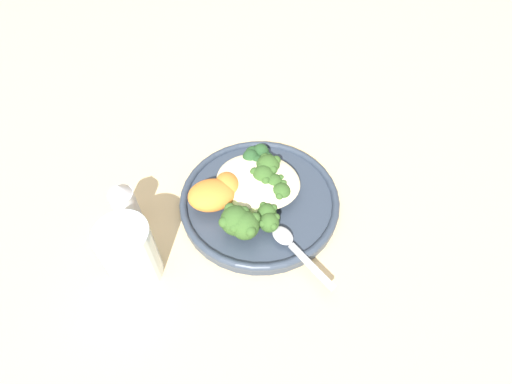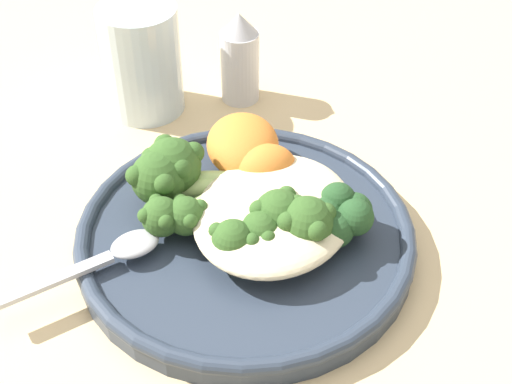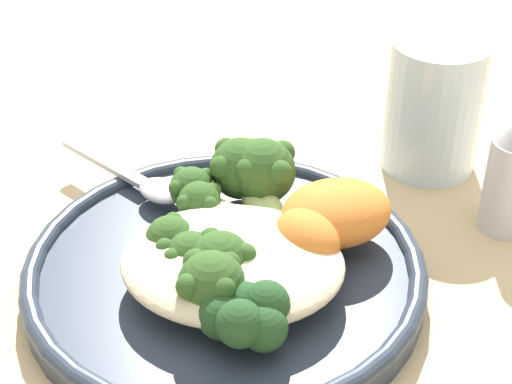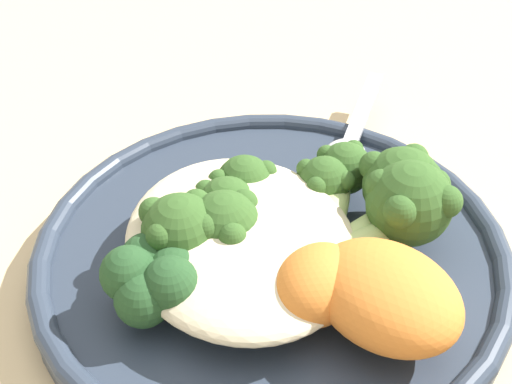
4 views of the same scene
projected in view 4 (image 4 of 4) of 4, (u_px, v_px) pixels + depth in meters
ground_plane at (242, 290)px, 0.37m from camera, size 4.00×4.00×0.00m
plate at (272, 256)px, 0.37m from camera, size 0.25×0.25×0.02m
quinoa_mound at (235, 243)px, 0.34m from camera, size 0.13×0.11×0.03m
broccoli_stalk_0 at (396, 212)px, 0.35m from camera, size 0.06×0.10×0.04m
broccoli_stalk_1 at (389, 198)px, 0.36m from camera, size 0.07×0.11×0.04m
broccoli_stalk_2 at (336, 195)px, 0.37m from camera, size 0.09×0.07×0.03m
broccoli_stalk_3 at (321, 202)px, 0.37m from camera, size 0.09×0.06×0.03m
broccoli_stalk_4 at (256, 202)px, 0.37m from camera, size 0.09×0.04×0.03m
broccoli_stalk_5 at (237, 216)px, 0.36m from camera, size 0.08×0.05×0.03m
broccoli_stalk_6 at (243, 238)px, 0.34m from camera, size 0.08×0.07×0.04m
broccoli_stalk_7 at (195, 237)px, 0.34m from camera, size 0.07×0.08×0.04m
sweet_potato_chunk_0 at (317, 285)px, 0.32m from camera, size 0.06×0.06×0.03m
sweet_potato_chunk_1 at (387, 295)px, 0.31m from camera, size 0.09×0.08×0.04m
kale_tuft at (153, 279)px, 0.32m from camera, size 0.05×0.05×0.03m
spoon at (350, 142)px, 0.42m from camera, size 0.11×0.08×0.01m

